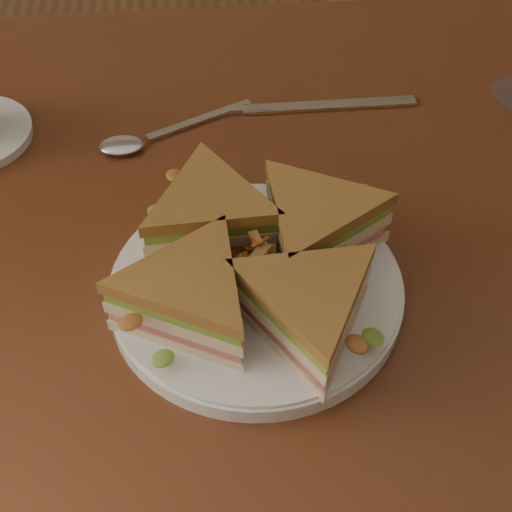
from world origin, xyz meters
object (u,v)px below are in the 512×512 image
object	(u,v)px
sandwich_wedges	(256,260)
table	(248,269)
plate	(256,289)
knife	(317,107)
spoon	(141,140)

from	to	relation	value
sandwich_wedges	table	bearing A→B (deg)	88.60
plate	knife	distance (m)	0.29
knife	sandwich_wedges	bearing A→B (deg)	-109.47
sandwich_wedges	plate	bearing A→B (deg)	0.00
plate	table	bearing A→B (deg)	88.60
sandwich_wedges	spoon	size ratio (longest dim) A/B	1.78
spoon	knife	size ratio (longest dim) A/B	0.79
plate	sandwich_wedges	xyz separation A→B (m)	(0.00, 0.00, 0.04)
sandwich_wedges	knife	size ratio (longest dim) A/B	1.41
spoon	knife	xyz separation A→B (m)	(0.20, 0.05, -0.00)
sandwich_wedges	spoon	world-z (taller)	sandwich_wedges
table	sandwich_wedges	world-z (taller)	sandwich_wedges
sandwich_wedges	knife	xyz separation A→B (m)	(0.10, 0.27, -0.04)
table	knife	world-z (taller)	knife
spoon	knife	bearing A→B (deg)	-12.91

